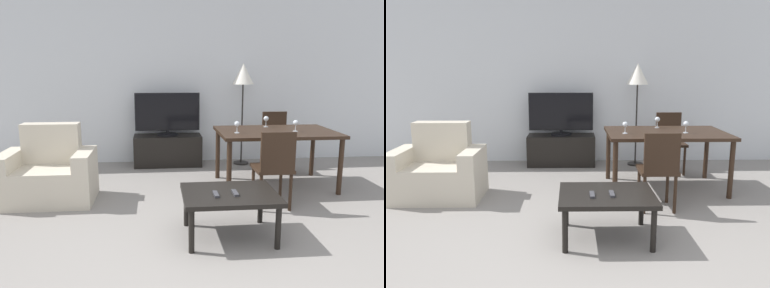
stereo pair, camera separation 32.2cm
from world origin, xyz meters
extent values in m
plane|color=gray|center=(0.00, 0.00, 0.00)|extent=(18.00, 18.00, 0.00)
cube|color=silver|center=(0.00, 3.64, 1.35)|extent=(7.77, 0.06, 2.70)
cube|color=beige|center=(-1.56, 1.83, 0.20)|extent=(0.65, 0.67, 0.40)
cube|color=beige|center=(-1.56, 2.06, 0.64)|extent=(0.65, 0.20, 0.47)
cube|color=beige|center=(-1.98, 1.83, 0.29)|extent=(0.18, 0.67, 0.58)
cube|color=beige|center=(-1.15, 1.83, 0.29)|extent=(0.18, 0.67, 0.58)
cube|color=black|center=(-0.16, 3.35, 0.24)|extent=(1.05, 0.44, 0.48)
cylinder|color=black|center=(-0.16, 3.35, 0.49)|extent=(0.32, 0.32, 0.03)
cylinder|color=black|center=(-0.16, 3.35, 0.53)|extent=(0.04, 0.04, 0.05)
cube|color=black|center=(-0.16, 3.35, 0.85)|extent=(0.99, 0.04, 0.58)
cube|color=black|center=(-0.16, 3.33, 0.85)|extent=(0.96, 0.01, 0.54)
cube|color=black|center=(0.31, 0.74, 0.40)|extent=(0.85, 0.66, 0.04)
cylinder|color=black|center=(-0.05, 0.46, 0.19)|extent=(0.05, 0.05, 0.38)
cylinder|color=black|center=(0.68, 0.46, 0.19)|extent=(0.05, 0.05, 0.38)
cylinder|color=black|center=(-0.05, 1.01, 0.19)|extent=(0.05, 0.05, 0.38)
cylinder|color=black|center=(0.68, 1.01, 0.19)|extent=(0.05, 0.05, 0.38)
cube|color=black|center=(1.18, 2.16, 0.71)|extent=(1.47, 0.95, 0.04)
cylinder|color=black|center=(0.51, 1.75, 0.35)|extent=(0.06, 0.06, 0.69)
cylinder|color=black|center=(1.86, 1.75, 0.35)|extent=(0.06, 0.06, 0.69)
cylinder|color=black|center=(0.51, 2.58, 0.35)|extent=(0.06, 0.06, 0.69)
cylinder|color=black|center=(1.86, 2.58, 0.35)|extent=(0.06, 0.06, 0.69)
cube|color=black|center=(0.93, 1.46, 0.43)|extent=(0.40, 0.40, 0.04)
cylinder|color=black|center=(0.76, 1.62, 0.21)|extent=(0.04, 0.04, 0.41)
cylinder|color=black|center=(1.09, 1.62, 0.21)|extent=(0.04, 0.04, 0.41)
cylinder|color=black|center=(0.76, 1.30, 0.21)|extent=(0.04, 0.04, 0.41)
cylinder|color=black|center=(1.09, 1.30, 0.21)|extent=(0.04, 0.04, 0.41)
cube|color=black|center=(0.93, 1.28, 0.66)|extent=(0.37, 0.04, 0.42)
cube|color=black|center=(1.44, 2.87, 0.43)|extent=(0.40, 0.40, 0.04)
cylinder|color=black|center=(1.28, 2.70, 0.21)|extent=(0.04, 0.04, 0.41)
cylinder|color=black|center=(1.60, 2.70, 0.21)|extent=(0.04, 0.04, 0.41)
cylinder|color=black|center=(1.28, 3.03, 0.21)|extent=(0.04, 0.04, 0.41)
cylinder|color=black|center=(1.60, 3.03, 0.21)|extent=(0.04, 0.04, 0.41)
cube|color=black|center=(1.44, 3.05, 0.66)|extent=(0.37, 0.04, 0.42)
cylinder|color=black|center=(1.01, 3.33, 0.01)|extent=(0.24, 0.24, 0.02)
cylinder|color=black|center=(1.01, 3.33, 0.64)|extent=(0.02, 0.02, 1.24)
cone|color=white|center=(1.01, 3.33, 1.42)|extent=(0.33, 0.33, 0.32)
cube|color=#38383D|center=(0.35, 0.69, 0.43)|extent=(0.04, 0.15, 0.02)
cube|color=#38383D|center=(0.18, 0.67, 0.43)|extent=(0.04, 0.15, 0.02)
cylinder|color=silver|center=(0.65, 2.03, 0.73)|extent=(0.06, 0.06, 0.01)
cylinder|color=silver|center=(0.65, 2.03, 0.77)|extent=(0.01, 0.01, 0.07)
sphere|color=silver|center=(0.65, 2.03, 0.84)|extent=(0.07, 0.07, 0.07)
cylinder|color=silver|center=(1.14, 2.47, 0.73)|extent=(0.06, 0.06, 0.01)
cylinder|color=silver|center=(1.14, 2.47, 0.77)|extent=(0.01, 0.01, 0.07)
sphere|color=silver|center=(1.14, 2.47, 0.84)|extent=(0.07, 0.07, 0.07)
cylinder|color=silver|center=(1.40, 2.06, 0.73)|extent=(0.06, 0.06, 0.01)
cylinder|color=silver|center=(1.40, 2.06, 0.77)|extent=(0.01, 0.01, 0.07)
sphere|color=silver|center=(1.40, 2.06, 0.84)|extent=(0.07, 0.07, 0.07)
camera|label=1|loc=(-0.32, -2.40, 1.52)|focal=35.00mm
camera|label=2|loc=(0.01, -2.42, 1.52)|focal=35.00mm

